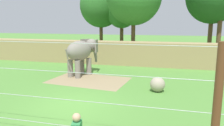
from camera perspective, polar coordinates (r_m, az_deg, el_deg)
ground_plane at (r=11.00m, az=-10.08°, el=-10.65°), size 120.00×120.00×0.00m
dirt_patch at (r=15.30m, az=-5.98°, el=-4.45°), size 5.55×4.04×0.01m
embankment_wall at (r=20.91m, az=2.34°, el=2.63°), size 36.00×1.80×2.14m
elephant at (r=16.55m, az=-7.83°, el=2.87°), size 2.02×3.47×2.66m
enrichment_ball at (r=12.95m, az=11.72°, el=-5.44°), size 0.86×0.86×0.86m
cable_fence at (r=7.79m, az=-20.41°, el=-6.54°), size 12.36×0.23×3.46m
tree_behind_wall at (r=27.35m, az=2.56°, el=12.99°), size 3.71×3.71×7.11m
tree_far_right at (r=28.58m, az=-2.90°, el=14.66°), size 5.26×5.26×8.79m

